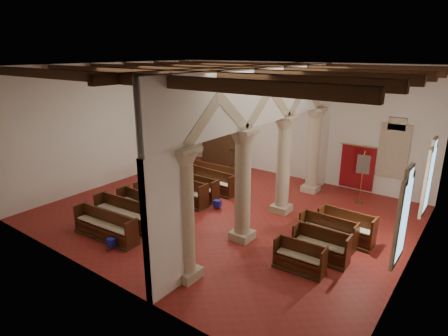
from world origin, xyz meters
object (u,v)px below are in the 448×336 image
Objects in this scene: lectern at (232,159)px; nave_pew_0 at (106,229)px; pipe_organ at (220,142)px; aisle_pew_0 at (299,261)px; processional_banner at (361,186)px.

lectern is 0.42× the size of nave_pew_0.
aisle_pew_0 is at bearing -40.76° from pipe_organ.
pipe_organ is 1.30m from lectern.
processional_banner is at bearing 89.29° from aisle_pew_0.
aisle_pew_0 is at bearing 15.22° from nave_pew_0.
nave_pew_0 reaches higher than aisle_pew_0.
aisle_pew_0 is (0.20, -6.59, -0.48)m from processional_banner.
lectern reaches higher than nave_pew_0.
aisle_pew_0 is (6.60, 2.24, -0.02)m from nave_pew_0.
pipe_organ is 1.83× the size of processional_banner.
lectern is 9.96m from nave_pew_0.
nave_pew_0 is at bearing -136.01° from processional_banner.
lectern is 7.78m from processional_banner.
processional_banner is at bearing 13.33° from lectern.
pipe_organ is 8.74m from processional_banner.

